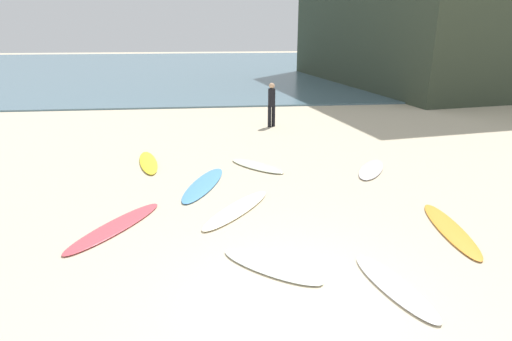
{
  "coord_description": "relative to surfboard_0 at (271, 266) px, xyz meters",
  "views": [
    {
      "loc": [
        -1.06,
        -5.34,
        3.87
      ],
      "look_at": [
        0.08,
        5.09,
        0.3
      ],
      "focal_mm": 30.3,
      "sensor_mm": 36.0,
      "label": 1
    }
  ],
  "objects": [
    {
      "name": "surfboard_5",
      "position": [
        3.71,
        0.96,
        -0.0
      ],
      "size": [
        0.77,
        2.5,
        0.07
      ],
      "primitive_type": "ellipsoid",
      "rotation": [
        0.0,
        0.0,
        3.03
      ],
      "color": "orange",
      "rests_on": "ground_plane"
    },
    {
      "name": "surfboard_8",
      "position": [
        1.8,
        -0.8,
        0.0
      ],
      "size": [
        0.96,
        2.01,
        0.07
      ],
      "primitive_type": "ellipsoid",
      "rotation": [
        0.0,
        0.0,
        0.25
      ],
      "color": "silver",
      "rests_on": "ground_plane"
    },
    {
      "name": "surfboard_0",
      "position": [
        0.0,
        0.0,
        0.0
      ],
      "size": [
        1.82,
        1.67,
        0.07
      ],
      "primitive_type": "ellipsoid",
      "rotation": [
        0.0,
        0.0,
        0.86
      ],
      "color": "white",
      "rests_on": "ground_plane"
    },
    {
      "name": "surfboard_7",
      "position": [
        -0.42,
        2.38,
        0.0
      ],
      "size": [
        1.88,
        2.3,
        0.07
      ],
      "primitive_type": "ellipsoid",
      "rotation": [
        0.0,
        0.0,
        -0.63
      ],
      "color": "#F8ECC8",
      "rests_on": "ground_plane"
    },
    {
      "name": "surfboard_1",
      "position": [
        -2.89,
        1.8,
        -0.0
      ],
      "size": [
        1.83,
        2.48,
        0.06
      ],
      "primitive_type": "ellipsoid",
      "rotation": [
        0.0,
        0.0,
        -0.56
      ],
      "color": "#E04853",
      "rests_on": "ground_plane"
    },
    {
      "name": "ground_plane",
      "position": [
        0.12,
        -0.91,
        -0.03
      ],
      "size": [
        120.0,
        120.0,
        0.0
      ],
      "primitive_type": "plane",
      "color": "beige"
    },
    {
      "name": "beachgoer_near",
      "position": [
        1.49,
        10.36,
        0.92
      ],
      "size": [
        0.39,
        0.39,
        1.72
      ],
      "rotation": [
        0.0,
        0.0,
        3.7
      ],
      "color": "black",
      "rests_on": "ground_plane"
    },
    {
      "name": "surfboard_2",
      "position": [
        0.36,
        5.35,
        0.0
      ],
      "size": [
        1.69,
        1.81,
        0.08
      ],
      "primitive_type": "ellipsoid",
      "rotation": [
        0.0,
        0.0,
        3.86
      ],
      "color": "silver",
      "rests_on": "ground_plane"
    },
    {
      "name": "surfboard_6",
      "position": [
        3.49,
        4.7,
        0.01
      ],
      "size": [
        1.48,
        1.96,
        0.08
      ],
      "primitive_type": "ellipsoid",
      "rotation": [
        0.0,
        0.0,
        2.61
      ],
      "color": "white",
      "rests_on": "ground_plane"
    },
    {
      "name": "ocean_water",
      "position": [
        0.12,
        34.65,
        0.01
      ],
      "size": [
        120.0,
        40.0,
        0.08
      ],
      "primitive_type": "cube",
      "color": "slate",
      "rests_on": "ground_plane"
    },
    {
      "name": "surfboard_4",
      "position": [
        -2.76,
        5.99,
        0.01
      ],
      "size": [
        0.94,
        2.33,
        0.09
      ],
      "primitive_type": "ellipsoid",
      "rotation": [
        0.0,
        0.0,
        0.21
      ],
      "color": "yellow",
      "rests_on": "ground_plane"
    },
    {
      "name": "surfboard_3",
      "position": [
        -1.15,
        4.01,
        -0.0
      ],
      "size": [
        1.39,
        2.63,
        0.07
      ],
      "primitive_type": "ellipsoid",
      "rotation": [
        0.0,
        0.0,
        -0.33
      ],
      "color": "#4D93D1",
      "rests_on": "ground_plane"
    }
  ]
}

